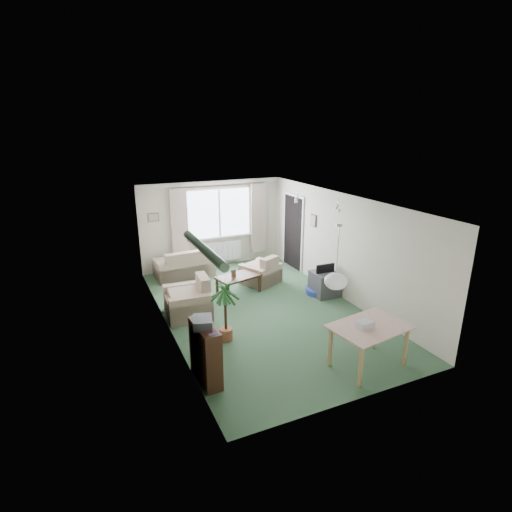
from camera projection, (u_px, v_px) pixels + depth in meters
name	position (u px, v px, depth m)	size (l,w,h in m)	color
ground	(262.00, 310.00, 8.63)	(6.50, 6.50, 0.00)	#315236
window	(219.00, 213.00, 11.04)	(1.80, 0.03, 1.30)	white
curtain_rod	(219.00, 186.00, 10.73)	(2.60, 0.03, 0.03)	black
curtain_left	(180.00, 226.00, 10.58)	(0.45, 0.08, 2.00)	beige
curtain_right	(258.00, 218.00, 11.47)	(0.45, 0.08, 2.00)	beige
radiator	(221.00, 251.00, 11.35)	(1.20, 0.10, 0.55)	white
doorway	(293.00, 232.00, 11.00)	(0.03, 0.95, 2.00)	black
pendant_lamp	(336.00, 281.00, 6.26)	(0.36, 0.36, 0.36)	white
tinsel_garland	(204.00, 249.00, 5.18)	(1.60, 1.60, 0.12)	#196626
bauble_cluster_a	(296.00, 198.00, 9.23)	(0.20, 0.20, 0.20)	silver
bauble_cluster_b	(338.00, 206.00, 8.31)	(0.20, 0.20, 0.20)	silver
wall_picture_back	(153.00, 217.00, 10.32)	(0.28, 0.03, 0.22)	brown
wall_picture_right	(313.00, 220.00, 9.96)	(0.03, 0.24, 0.30)	brown
sofa	(184.00, 263.00, 10.51)	(1.48, 0.78, 0.74)	beige
armchair_corner	(260.00, 269.00, 10.05)	(0.82, 0.78, 0.74)	beige
armchair_left	(187.00, 296.00, 8.31)	(0.93, 0.88, 0.83)	beige
coffee_table	(239.00, 285.00, 9.43)	(1.01, 0.56, 0.45)	black
photo_frame	(234.00, 273.00, 9.30)	(0.12, 0.02, 0.16)	brown
bookshelf	(205.00, 353.00, 6.13)	(0.26, 0.78, 0.95)	black
hifi_box	(203.00, 322.00, 5.92)	(0.28, 0.35, 0.14)	#313236
houseplant	(225.00, 309.00, 7.26)	(0.54, 0.54, 1.25)	#255B1F
dining_table	(368.00, 346.00, 6.54)	(1.15, 0.76, 0.72)	#9B7C54
gift_box	(365.00, 325.00, 6.37)	(0.25, 0.18, 0.12)	silver
tv_cube	(324.00, 284.00, 9.35)	(0.56, 0.61, 0.56)	#313035
pet_bed	(319.00, 291.00, 9.50)	(0.64, 0.64, 0.13)	navy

